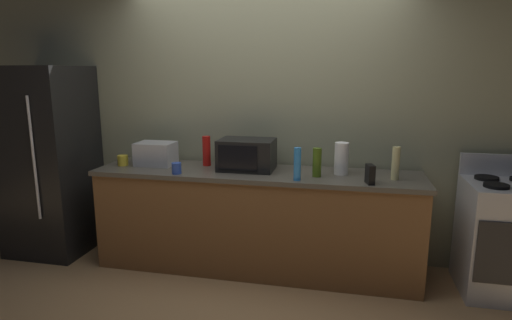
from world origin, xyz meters
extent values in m
plane|color=#A87F51|center=(0.00, 0.00, 0.00)|extent=(8.00, 8.00, 0.00)
cube|color=gray|center=(0.00, 0.81, 1.35)|extent=(6.40, 0.10, 2.70)
cube|color=brown|center=(0.00, 0.40, 0.43)|extent=(2.80, 0.60, 0.86)
cube|color=#514C42|center=(0.00, 0.40, 0.88)|extent=(2.84, 0.64, 0.04)
cube|color=black|center=(-2.05, 0.40, 0.90)|extent=(0.72, 0.70, 1.80)
cylinder|color=silver|center=(-1.91, 0.03, 1.00)|extent=(0.02, 0.02, 1.10)
cube|color=#B7BABF|center=(2.00, 0.40, 0.45)|extent=(0.60, 0.60, 0.90)
cube|color=#B7BABF|center=(2.00, 0.68, 0.99)|extent=(0.60, 0.04, 0.18)
cylinder|color=black|center=(1.87, 0.28, 0.91)|extent=(0.18, 0.18, 0.02)
cylinder|color=black|center=(1.87, 0.52, 0.91)|extent=(0.18, 0.18, 0.02)
cube|color=black|center=(-0.09, 0.45, 1.04)|extent=(0.48, 0.34, 0.27)
cube|color=black|center=(-0.13, 0.28, 1.04)|extent=(0.34, 0.01, 0.21)
cube|color=#B7BABF|center=(-0.96, 0.46, 1.01)|extent=(0.34, 0.26, 0.21)
cylinder|color=white|center=(0.72, 0.45, 1.04)|extent=(0.12, 0.12, 0.27)
cube|color=black|center=(0.95, 0.18, 0.98)|extent=(0.08, 0.12, 0.15)
cylinder|color=#4C6B19|center=(0.53, 0.32, 1.02)|extent=(0.07, 0.07, 0.24)
cylinder|color=beige|center=(1.15, 0.36, 1.03)|extent=(0.06, 0.06, 0.27)
cylinder|color=#338CE5|center=(0.39, 0.17, 1.03)|extent=(0.06, 0.06, 0.26)
cylinder|color=red|center=(-0.49, 0.53, 1.04)|extent=(0.07, 0.07, 0.27)
cylinder|color=#2D4CB2|center=(-0.64, 0.17, 0.95)|extent=(0.08, 0.08, 0.09)
cylinder|color=yellow|center=(-1.25, 0.37, 0.95)|extent=(0.10, 0.10, 0.09)
camera|label=1|loc=(0.77, -3.11, 1.75)|focal=29.89mm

